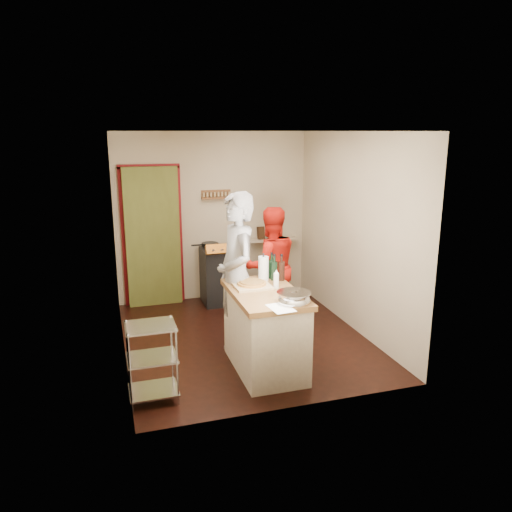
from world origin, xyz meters
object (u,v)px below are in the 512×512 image
Objects in this scene: stove at (222,275)px; person_red at (270,266)px; wire_shelving at (152,359)px; island at (265,328)px; person_stripe at (237,276)px.

person_red is (0.44, -1.02, 0.36)m from stove.
wire_shelving is 1.31m from island.
person_red is at bearing -66.79° from stove.
wire_shelving is 0.61× the size of island.
stove is 1.26× the size of wire_shelving.
stove is 0.52× the size of person_stripe.
wire_shelving is (-1.33, -2.62, -0.01)m from stove.
person_stripe reaches higher than wire_shelving.
person_stripe reaches higher than island.
person_stripe reaches higher than stove.
wire_shelving is at bearing -57.91° from person_stripe.
island reaches higher than stove.
island is (1.27, 0.31, 0.04)m from wire_shelving.
wire_shelving is 2.41m from person_red.
wire_shelving is 0.41× the size of person_stripe.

